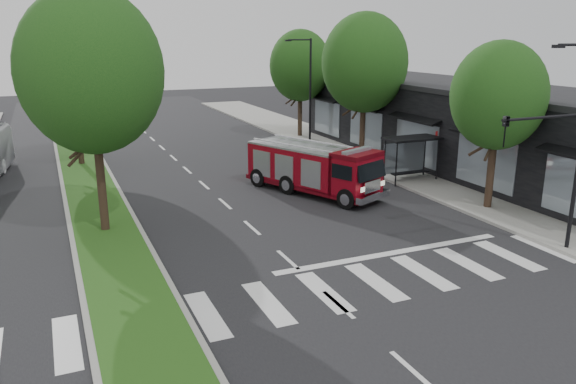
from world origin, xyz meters
TOP-DOWN VIEW (x-y plane):
  - ground at (0.00, 0.00)m, footprint 140.00×140.00m
  - sidewalk_right at (12.50, 10.00)m, footprint 5.00×80.00m
  - median at (-6.00, 18.00)m, footprint 3.00×50.00m
  - storefront_row at (17.00, 10.00)m, footprint 8.00×30.00m
  - bus_shelter at (11.20, 8.15)m, footprint 3.20×1.60m
  - tree_right_near at (11.50, 2.00)m, footprint 4.40×4.40m
  - tree_right_mid at (11.50, 14.00)m, footprint 5.60×5.60m
  - tree_right_far at (11.50, 24.00)m, footprint 5.00×5.00m
  - tree_median_near at (-6.00, 6.00)m, footprint 5.80×5.80m
  - tree_median_far at (-6.00, 20.00)m, footprint 5.60×5.60m
  - streetlight_right_near at (9.61, -3.50)m, footprint 4.08×0.22m
  - streetlight_right_far at (10.35, 20.00)m, footprint 2.11×0.20m
  - fire_engine at (4.96, 8.08)m, footprint 5.42×8.40m

SIDE VIEW (x-z plane):
  - ground at x=0.00m, z-range 0.00..0.00m
  - sidewalk_right at x=12.50m, z-range 0.00..0.15m
  - median at x=-6.00m, z-range 0.00..0.16m
  - fire_engine at x=4.96m, z-range -0.06..2.76m
  - bus_shelter at x=11.20m, z-range 0.73..3.34m
  - storefront_row at x=17.00m, z-range 0.00..5.00m
  - streetlight_right_far at x=10.35m, z-range 0.48..8.48m
  - streetlight_right_near at x=9.61m, z-range 0.67..8.67m
  - tree_right_near at x=11.50m, z-range 1.48..9.53m
  - tree_right_far at x=11.50m, z-range 1.47..10.20m
  - tree_right_mid at x=11.50m, z-range 1.63..11.35m
  - tree_median_far at x=-6.00m, z-range 1.63..11.35m
  - tree_median_near at x=-6.00m, z-range 1.73..11.89m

